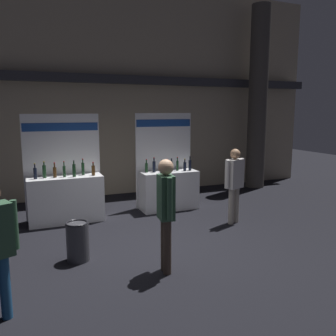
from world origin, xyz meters
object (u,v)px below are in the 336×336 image
at_px(trash_bin, 78,241).
at_px(visitor_2, 166,207).
at_px(exhibitor_booth_0, 66,194).
at_px(exhibitor_booth_1, 168,185).
at_px(visitor_1, 234,180).

bearing_deg(trash_bin, visitor_2, -38.30).
height_order(exhibitor_booth_0, exhibitor_booth_1, exhibitor_booth_1).
bearing_deg(trash_bin, exhibitor_booth_1, 42.16).
relative_size(exhibitor_booth_1, visitor_2, 1.37).
height_order(trash_bin, visitor_1, visitor_1).
relative_size(visitor_1, visitor_2, 0.94).
xyz_separation_m(exhibitor_booth_0, visitor_2, (1.12, -3.18, 0.41)).
height_order(trash_bin, visitor_2, visitor_2).
distance_m(exhibitor_booth_1, trash_bin, 3.47).
distance_m(exhibitor_booth_1, visitor_2, 3.57).
bearing_deg(trash_bin, exhibitor_booth_0, 88.27).
distance_m(visitor_1, visitor_2, 2.79).
relative_size(exhibitor_booth_0, visitor_1, 1.45).
bearing_deg(visitor_2, exhibitor_booth_0, 25.99).
xyz_separation_m(exhibitor_booth_0, trash_bin, (-0.07, -2.24, -0.29)).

